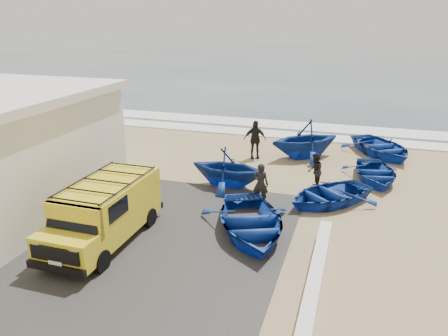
# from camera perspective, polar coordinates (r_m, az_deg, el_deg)

# --- Properties ---
(ground) EXTENTS (160.00, 160.00, 0.00)m
(ground) POSITION_cam_1_polar(r_m,az_deg,el_deg) (15.62, -5.58, -6.28)
(ground) COLOR tan
(slab) EXTENTS (12.00, 10.00, 0.05)m
(slab) POSITION_cam_1_polar(r_m,az_deg,el_deg) (14.92, -15.80, -8.17)
(slab) COLOR #383633
(slab) RESTS_ON ground
(ocean) EXTENTS (180.00, 88.00, 0.01)m
(ocean) POSITION_cam_1_polar(r_m,az_deg,el_deg) (69.46, 13.10, 13.35)
(ocean) COLOR #385166
(ocean) RESTS_ON ground
(surf_line) EXTENTS (180.00, 1.60, 0.06)m
(surf_line) POSITION_cam_1_polar(r_m,az_deg,el_deg) (26.40, 4.57, 4.61)
(surf_line) COLOR white
(surf_line) RESTS_ON ground
(surf_wash) EXTENTS (180.00, 2.20, 0.04)m
(surf_wash) POSITION_cam_1_polar(r_m,az_deg,el_deg) (28.78, 5.71, 5.79)
(surf_wash) COLOR white
(surf_wash) RESTS_ON ground
(parapet) EXTENTS (0.35, 6.00, 0.55)m
(parapet) POSITION_cam_1_polar(r_m,az_deg,el_deg) (11.85, 11.84, -14.17)
(parapet) COLOR silver
(parapet) RESTS_ON ground
(van) EXTENTS (1.89, 4.58, 1.96)m
(van) POSITION_cam_1_polar(r_m,az_deg,el_deg) (13.99, -15.31, -5.35)
(van) COLOR yellow
(van) RESTS_ON ground
(boat_near_left) EXTENTS (4.51, 5.15, 0.89)m
(boat_near_left) POSITION_cam_1_polar(r_m,az_deg,el_deg) (14.19, 3.45, -7.00)
(boat_near_left) COLOR #133796
(boat_near_left) RESTS_ON ground
(boat_near_right) EXTENTS (4.36, 4.43, 0.75)m
(boat_near_right) POSITION_cam_1_polar(r_m,az_deg,el_deg) (16.88, 13.54, -3.34)
(boat_near_right) COLOR #133796
(boat_near_right) RESTS_ON ground
(boat_mid_left) EXTENTS (3.35, 2.95, 1.66)m
(boat_mid_left) POSITION_cam_1_polar(r_m,az_deg,el_deg) (17.88, 0.55, 0.09)
(boat_mid_left) COLOR #133796
(boat_mid_left) RESTS_ON ground
(boat_mid_right) EXTENTS (3.09, 3.87, 0.72)m
(boat_mid_right) POSITION_cam_1_polar(r_m,az_deg,el_deg) (19.73, 19.13, -0.60)
(boat_mid_right) COLOR #133796
(boat_mid_right) RESTS_ON ground
(boat_far_left) EXTENTS (4.78, 4.70, 1.91)m
(boat_far_left) POSITION_cam_1_polar(r_m,az_deg,el_deg) (21.94, 10.56, 3.76)
(boat_far_left) COLOR #133796
(boat_far_left) RESTS_ON ground
(boat_far_right) EXTENTS (4.72, 5.11, 0.86)m
(boat_far_right) POSITION_cam_1_polar(r_m,az_deg,el_deg) (23.43, 19.84, 2.59)
(boat_far_right) COLOR #133796
(boat_far_right) RESTS_ON ground
(fisherman_front) EXTENTS (0.60, 0.40, 1.62)m
(fisherman_front) POSITION_cam_1_polar(r_m,az_deg,el_deg) (16.23, 4.80, -2.12)
(fisherman_front) COLOR black
(fisherman_front) RESTS_ON ground
(fisherman_middle) EXTENTS (0.60, 0.75, 1.50)m
(fisherman_middle) POSITION_cam_1_polar(r_m,az_deg,el_deg) (18.06, 11.78, -0.41)
(fisherman_middle) COLOR black
(fisherman_middle) RESTS_ON ground
(fisherman_back) EXTENTS (1.21, 0.83, 1.90)m
(fisherman_back) POSITION_cam_1_polar(r_m,az_deg,el_deg) (21.52, 4.04, 3.74)
(fisherman_back) COLOR black
(fisherman_back) RESTS_ON ground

